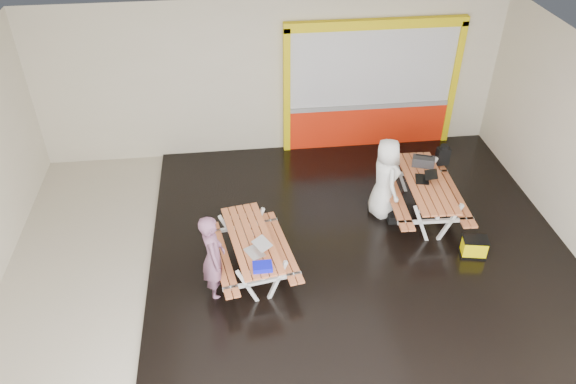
{
  "coord_description": "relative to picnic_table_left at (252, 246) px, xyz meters",
  "views": [
    {
      "loc": [
        -0.94,
        -7.04,
        6.78
      ],
      "look_at": [
        0.0,
        0.9,
        1.0
      ],
      "focal_mm": 34.74,
      "sensor_mm": 36.0,
      "label": 1
    }
  ],
  "objects": [
    {
      "name": "room",
      "position": [
        0.72,
        -0.0,
        1.17
      ],
      "size": [
        10.02,
        8.02,
        3.52
      ],
      "color": "beige",
      "rests_on": "ground"
    },
    {
      "name": "deck",
      "position": [
        1.97,
        -0.0,
        -0.56
      ],
      "size": [
        7.5,
        7.98,
        0.05
      ],
      "primitive_type": "cube",
      "color": "black",
      "rests_on": "room"
    },
    {
      "name": "kiosk",
      "position": [
        2.92,
        3.93,
        0.86
      ],
      "size": [
        3.88,
        0.16,
        3.0
      ],
      "color": "red",
      "rests_on": "room"
    },
    {
      "name": "picnic_table_left",
      "position": [
        0.0,
        0.0,
        0.0
      ],
      "size": [
        1.58,
        2.08,
        0.76
      ],
      "color": "#D7713D",
      "rests_on": "deck"
    },
    {
      "name": "picnic_table_right",
      "position": [
        3.38,
        1.18,
        0.04
      ],
      "size": [
        1.47,
        2.1,
        0.82
      ],
      "color": "#D7713D",
      "rests_on": "deck"
    },
    {
      "name": "person_left",
      "position": [
        -0.63,
        -0.43,
        0.21
      ],
      "size": [
        0.43,
        0.61,
        1.59
      ],
      "primitive_type": "imported",
      "rotation": [
        0.0,
        0.0,
        1.65
      ],
      "color": "#794C66",
      "rests_on": "deck"
    },
    {
      "name": "person_right",
      "position": [
        2.61,
        1.31,
        0.28
      ],
      "size": [
        0.63,
        0.87,
        1.65
      ],
      "primitive_type": "imported",
      "rotation": [
        0.0,
        0.0,
        1.71
      ],
      "color": "white",
      "rests_on": "deck"
    },
    {
      "name": "laptop_left",
      "position": [
        0.08,
        -0.34,
        0.23
      ],
      "size": [
        0.48,
        0.46,
        0.16
      ],
      "color": "silver",
      "rests_on": "picnic_table_left"
    },
    {
      "name": "laptop_right",
      "position": [
        3.37,
        1.24,
        0.29
      ],
      "size": [
        0.45,
        0.42,
        0.16
      ],
      "color": "black",
      "rests_on": "picnic_table_right"
    },
    {
      "name": "blue_pouch",
      "position": [
        0.13,
        -0.74,
        0.22
      ],
      "size": [
        0.3,
        0.21,
        0.09
      ],
      "primitive_type": "cube",
      "rotation": [
        0.0,
        0.0,
        0.01
      ],
      "color": "#0C10CD",
      "rests_on": "picnic_table_left"
    },
    {
      "name": "toolbox",
      "position": [
        3.48,
        1.72,
        0.33
      ],
      "size": [
        0.47,
        0.34,
        0.24
      ],
      "color": "black",
      "rests_on": "picnic_table_right"
    },
    {
      "name": "backpack",
      "position": [
        4.06,
        2.15,
        0.17
      ],
      "size": [
        0.27,
        0.18,
        0.43
      ],
      "color": "black",
      "rests_on": "picnic_table_right"
    },
    {
      "name": "dark_case",
      "position": [
        2.89,
        1.07,
        -0.45
      ],
      "size": [
        0.46,
        0.35,
        0.17
      ],
      "primitive_type": "cube",
      "rotation": [
        0.0,
        0.0,
        -0.05
      ],
      "color": "black",
      "rests_on": "deck"
    },
    {
      "name": "fluke_bag",
      "position": [
        3.92,
        -0.09,
        -0.35
      ],
      "size": [
        0.48,
        0.36,
        0.37
      ],
      "color": "black",
      "rests_on": "deck"
    }
  ]
}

